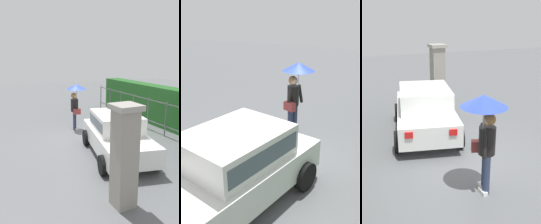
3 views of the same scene
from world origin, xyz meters
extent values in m
plane|color=slate|center=(0.00, 0.00, 0.00)|extent=(40.00, 40.00, 0.00)
cube|color=white|center=(2.08, 0.27, 0.58)|extent=(3.97, 2.43, 0.60)
cube|color=white|center=(1.93, 0.31, 1.18)|extent=(2.17, 1.83, 0.60)
cube|color=#4C5B66|center=(1.93, 0.31, 1.20)|extent=(2.03, 1.81, 0.33)
cylinder|color=black|center=(3.49, 0.81, 0.30)|extent=(0.63, 0.31, 0.60)
cylinder|color=black|center=(3.11, -0.83, 0.30)|extent=(0.63, 0.31, 0.60)
cylinder|color=black|center=(1.05, 1.37, 0.30)|extent=(0.63, 0.31, 0.60)
cylinder|color=black|center=(0.67, -0.27, 0.30)|extent=(0.63, 0.31, 0.60)
cube|color=red|center=(0.39, 1.23, 0.73)|extent=(0.10, 0.21, 0.16)
cube|color=red|center=(0.14, 0.15, 0.73)|extent=(0.10, 0.21, 0.16)
cylinder|color=#2D3856|center=(-1.52, 0.14, 0.43)|extent=(0.15, 0.15, 0.86)
cylinder|color=#2D3856|center=(-1.33, 0.06, 0.43)|extent=(0.15, 0.15, 0.86)
cube|color=white|center=(-1.50, 0.19, 0.04)|extent=(0.26, 0.10, 0.08)
cube|color=white|center=(-1.31, 0.12, 0.04)|extent=(0.26, 0.10, 0.08)
cylinder|color=black|center=(-1.43, 0.10, 1.15)|extent=(0.34, 0.34, 0.58)
sphere|color=#DBAD89|center=(-1.43, 0.10, 1.58)|extent=(0.22, 0.22, 0.22)
sphere|color=olive|center=(-1.44, 0.07, 1.60)|extent=(0.25, 0.25, 0.25)
cylinder|color=black|center=(-1.60, 0.26, 1.18)|extent=(0.24, 0.17, 0.56)
cylinder|color=black|center=(-1.19, 0.09, 1.18)|extent=(0.24, 0.17, 0.56)
cylinder|color=#B2B2B7|center=(-1.46, 0.22, 1.50)|extent=(0.02, 0.02, 0.77)
cone|color=blue|center=(-1.46, 0.22, 2.00)|extent=(0.91, 0.91, 0.24)
cube|color=maroon|center=(-1.14, 0.11, 0.91)|extent=(0.28, 0.38, 0.24)
cube|color=gray|center=(4.64, -1.10, 1.15)|extent=(0.48, 0.48, 2.30)
cube|color=#9E998E|center=(4.64, -1.10, 2.36)|extent=(0.60, 0.60, 0.12)
camera|label=1|loc=(8.98, -3.99, 3.47)|focal=39.62mm
camera|label=2|loc=(5.62, 2.80, 3.54)|focal=43.67mm
camera|label=3|loc=(-5.99, 2.80, 3.55)|focal=46.52mm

